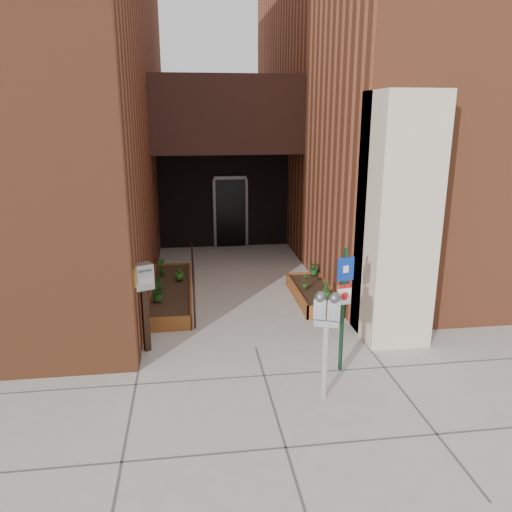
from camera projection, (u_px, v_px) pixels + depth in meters
name	position (u px, v px, depth m)	size (l,w,h in m)	color
ground	(256.00, 348.00, 8.88)	(80.00, 80.00, 0.00)	#9E9991
architecture	(216.00, 79.00, 14.07)	(20.00, 14.60, 10.00)	brown
planter_left	(171.00, 293.00, 11.22)	(0.90, 3.60, 0.30)	brown
planter_right	(313.00, 294.00, 11.15)	(0.80, 2.20, 0.30)	brown
handrail	(193.00, 267.00, 11.07)	(0.04, 3.34, 0.90)	black
parking_meter	(327.00, 317.00, 6.98)	(0.38, 0.25, 1.65)	#B6B6B8
sign_post	(344.00, 297.00, 7.79)	(0.28, 0.09, 2.05)	#13341D
payment_dropbox	(144.00, 289.00, 8.49)	(0.38, 0.34, 1.59)	black
shrub_left_a	(158.00, 292.00, 10.28)	(0.33, 0.33, 0.37)	#255819
shrub_left_b	(159.00, 284.00, 10.81)	(0.18, 0.18, 0.32)	#164F17
shrub_left_c	(179.00, 272.00, 11.56)	(0.22, 0.22, 0.40)	#265518
shrub_left_d	(161.00, 267.00, 11.90)	(0.22, 0.22, 0.41)	#174F16
shrub_right_a	(326.00, 290.00, 10.40)	(0.21, 0.21, 0.37)	#245F1B
shrub_right_b	(306.00, 281.00, 10.95)	(0.19, 0.19, 0.36)	#235618
shrub_right_c	(315.00, 268.00, 11.95)	(0.30, 0.30, 0.33)	#17501C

